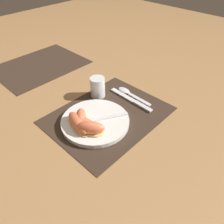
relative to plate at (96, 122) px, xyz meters
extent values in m
plane|color=#A37547|center=(0.07, 0.00, -0.01)|extent=(3.00, 3.00, 0.00)
cube|color=#38281E|center=(0.07, 0.00, -0.01)|extent=(0.43, 0.34, 0.00)
cube|color=#38281E|center=(0.10, 0.53, -0.01)|extent=(0.43, 0.34, 0.00)
cylinder|color=white|center=(0.00, 0.00, 0.00)|extent=(0.24, 0.24, 0.02)
cylinder|color=silver|center=(0.12, 0.12, 0.03)|extent=(0.06, 0.06, 0.08)
cylinder|color=#F9AD19|center=(0.12, 0.12, 0.01)|extent=(0.05, 0.05, 0.03)
cube|color=silver|center=(0.19, -0.06, 0.00)|extent=(0.02, 0.09, 0.01)
cube|color=silver|center=(0.20, 0.04, -0.01)|extent=(0.02, 0.13, 0.01)
cube|color=silver|center=(0.22, -0.02, -0.01)|extent=(0.02, 0.11, 0.01)
ellipsoid|color=silver|center=(0.22, 0.06, 0.00)|extent=(0.04, 0.06, 0.01)
cube|color=silver|center=(0.05, -0.03, 0.01)|extent=(0.11, 0.07, 0.00)
cube|color=silver|center=(-0.04, 0.02, 0.01)|extent=(0.08, 0.06, 0.00)
ellipsoid|color=#F4DB84|center=(-0.04, 0.03, 0.01)|extent=(0.09, 0.10, 0.01)
ellipsoid|color=#F2754C|center=(-0.04, 0.03, 0.03)|extent=(0.09, 0.10, 0.04)
ellipsoid|color=#F4DB84|center=(-0.06, 0.02, 0.01)|extent=(0.08, 0.13, 0.01)
ellipsoid|color=#F2754C|center=(-0.06, 0.02, 0.03)|extent=(0.07, 0.13, 0.04)
ellipsoid|color=#F4DB84|center=(-0.05, -0.01, 0.01)|extent=(0.06, 0.13, 0.01)
ellipsoid|color=#F2754C|center=(-0.05, -0.01, 0.03)|extent=(0.05, 0.12, 0.03)
ellipsoid|color=#F4DB84|center=(-0.05, -0.03, 0.01)|extent=(0.10, 0.10, 0.01)
ellipsoid|color=#F2754C|center=(-0.05, -0.03, 0.03)|extent=(0.09, 0.10, 0.05)
camera|label=1|loc=(-0.38, -0.44, 0.52)|focal=35.00mm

